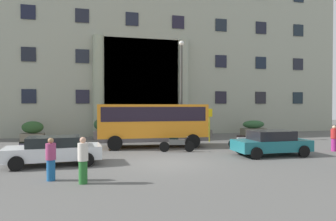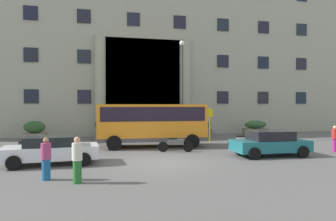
{
  "view_description": "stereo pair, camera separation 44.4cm",
  "coord_description": "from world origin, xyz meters",
  "px_view_note": "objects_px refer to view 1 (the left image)",
  "views": [
    {
      "loc": [
        -3.3,
        -13.79,
        2.76
      ],
      "look_at": [
        1.69,
        6.51,
        2.35
      ],
      "focal_mm": 32.2,
      "sensor_mm": 36.0,
      "label": 1
    },
    {
      "loc": [
        -2.87,
        -13.89,
        2.76
      ],
      "look_at": [
        1.69,
        6.51,
        2.35
      ],
      "focal_mm": 32.2,
      "sensor_mm": 36.0,
      "label": 2
    }
  ],
  "objects_px": {
    "scooter_by_planter": "(243,141)",
    "pedestrian_woman_with_bag": "(334,138)",
    "pedestrian_woman_dark_dress": "(83,160)",
    "lamppost_plaza_centre": "(181,82)",
    "white_taxi_kerbside": "(54,150)",
    "hedge_planter_east": "(254,128)",
    "pedestrian_man_red_shirt": "(51,159)",
    "bus_stop_sign": "(209,121)",
    "motorcycle_far_end": "(28,149)",
    "hedge_planter_far_east": "(33,131)",
    "hedge_planter_entrance_right": "(146,128)",
    "hedge_planter_entrance_left": "(104,129)",
    "motorcycle_near_kerb": "(176,144)",
    "hedge_planter_west": "(199,128)",
    "parked_estate_mid": "(271,143)",
    "orange_minibus": "(152,121)"
  },
  "relations": [
    {
      "from": "parked_estate_mid",
      "to": "pedestrian_woman_dark_dress",
      "type": "bearing_deg",
      "value": -159.24
    },
    {
      "from": "orange_minibus",
      "to": "lamppost_plaza_centre",
      "type": "distance_m",
      "value": 5.15
    },
    {
      "from": "hedge_planter_entrance_left",
      "to": "motorcycle_near_kerb",
      "type": "bearing_deg",
      "value": -63.03
    },
    {
      "from": "scooter_by_planter",
      "to": "pedestrian_woman_dark_dress",
      "type": "distance_m",
      "value": 11.36
    },
    {
      "from": "pedestrian_man_red_shirt",
      "to": "hedge_planter_east",
      "type": "bearing_deg",
      "value": -17.01
    },
    {
      "from": "hedge_planter_entrance_right",
      "to": "pedestrian_man_red_shirt",
      "type": "relative_size",
      "value": 1.15
    },
    {
      "from": "hedge_planter_entrance_left",
      "to": "hedge_planter_far_east",
      "type": "distance_m",
      "value": 5.28
    },
    {
      "from": "scooter_by_planter",
      "to": "pedestrian_woman_with_bag",
      "type": "xyz_separation_m",
      "value": [
        4.73,
        -2.22,
        0.31
      ]
    },
    {
      "from": "hedge_planter_entrance_left",
      "to": "pedestrian_man_red_shirt",
      "type": "height_order",
      "value": "hedge_planter_entrance_left"
    },
    {
      "from": "hedge_planter_entrance_left",
      "to": "white_taxi_kerbside",
      "type": "relative_size",
      "value": 0.4
    },
    {
      "from": "motorcycle_far_end",
      "to": "white_taxi_kerbside",
      "type": "bearing_deg",
      "value": -48.64
    },
    {
      "from": "parked_estate_mid",
      "to": "hedge_planter_entrance_left",
      "type": "bearing_deg",
      "value": 130.71
    },
    {
      "from": "hedge_planter_far_east",
      "to": "motorcycle_near_kerb",
      "type": "height_order",
      "value": "hedge_planter_far_east"
    },
    {
      "from": "scooter_by_planter",
      "to": "pedestrian_man_red_shirt",
      "type": "height_order",
      "value": "pedestrian_man_red_shirt"
    },
    {
      "from": "motorcycle_near_kerb",
      "to": "orange_minibus",
      "type": "bearing_deg",
      "value": 124.92
    },
    {
      "from": "bus_stop_sign",
      "to": "pedestrian_woman_dark_dress",
      "type": "height_order",
      "value": "bus_stop_sign"
    },
    {
      "from": "orange_minibus",
      "to": "hedge_planter_far_east",
      "type": "distance_m",
      "value": 9.86
    },
    {
      "from": "hedge_planter_west",
      "to": "scooter_by_planter",
      "type": "bearing_deg",
      "value": -86.19
    },
    {
      "from": "bus_stop_sign",
      "to": "hedge_planter_entrance_left",
      "type": "bearing_deg",
      "value": 154.16
    },
    {
      "from": "hedge_planter_entrance_left",
      "to": "lamppost_plaza_centre",
      "type": "distance_m",
      "value": 7.22
    },
    {
      "from": "white_taxi_kerbside",
      "to": "motorcycle_near_kerb",
      "type": "bearing_deg",
      "value": 15.45
    },
    {
      "from": "hedge_planter_far_east",
      "to": "pedestrian_man_red_shirt",
      "type": "xyz_separation_m",
      "value": [
        3.01,
        -13.05,
        0.05
      ]
    },
    {
      "from": "hedge_planter_entrance_left",
      "to": "lamppost_plaza_centre",
      "type": "xyz_separation_m",
      "value": [
        5.86,
        -2.1,
        3.66
      ]
    },
    {
      "from": "motorcycle_near_kerb",
      "to": "pedestrian_woman_with_bag",
      "type": "bearing_deg",
      "value": 1.08
    },
    {
      "from": "bus_stop_sign",
      "to": "pedestrian_man_red_shirt",
      "type": "height_order",
      "value": "bus_stop_sign"
    },
    {
      "from": "pedestrian_man_red_shirt",
      "to": "hedge_planter_entrance_left",
      "type": "bearing_deg",
      "value": 23.45
    },
    {
      "from": "bus_stop_sign",
      "to": "hedge_planter_far_east",
      "type": "height_order",
      "value": "bus_stop_sign"
    },
    {
      "from": "hedge_planter_west",
      "to": "pedestrian_man_red_shirt",
      "type": "xyz_separation_m",
      "value": [
        -10.15,
        -12.5,
        0.02
      ]
    },
    {
      "from": "bus_stop_sign",
      "to": "lamppost_plaza_centre",
      "type": "height_order",
      "value": "lamppost_plaza_centre"
    },
    {
      "from": "orange_minibus",
      "to": "pedestrian_woman_with_bag",
      "type": "height_order",
      "value": "orange_minibus"
    },
    {
      "from": "hedge_planter_west",
      "to": "pedestrian_woman_with_bag",
      "type": "relative_size",
      "value": 1.35
    },
    {
      "from": "white_taxi_kerbside",
      "to": "lamppost_plaza_centre",
      "type": "bearing_deg",
      "value": 38.9
    },
    {
      "from": "pedestrian_woman_dark_dress",
      "to": "lamppost_plaza_centre",
      "type": "xyz_separation_m",
      "value": [
        6.98,
        11.61,
        3.66
      ]
    },
    {
      "from": "white_taxi_kerbside",
      "to": "lamppost_plaza_centre",
      "type": "xyz_separation_m",
      "value": [
        8.4,
        7.89,
        3.8
      ]
    },
    {
      "from": "hedge_planter_entrance_right",
      "to": "scooter_by_planter",
      "type": "relative_size",
      "value": 0.94
    },
    {
      "from": "hedge_planter_far_east",
      "to": "motorcycle_far_end",
      "type": "distance_m",
      "value": 7.73
    },
    {
      "from": "hedge_planter_far_east",
      "to": "motorcycle_near_kerb",
      "type": "bearing_deg",
      "value": -40.12
    },
    {
      "from": "bus_stop_sign",
      "to": "motorcycle_far_end",
      "type": "distance_m",
      "value": 12.37
    },
    {
      "from": "motorcycle_near_kerb",
      "to": "lamppost_plaza_centre",
      "type": "distance_m",
      "value": 7.15
    },
    {
      "from": "bus_stop_sign",
      "to": "hedge_planter_east",
      "type": "relative_size",
      "value": 1.13
    },
    {
      "from": "parked_estate_mid",
      "to": "motorcycle_far_end",
      "type": "relative_size",
      "value": 2.03
    },
    {
      "from": "hedge_planter_west",
      "to": "motorcycle_far_end",
      "type": "bearing_deg",
      "value": -149.44
    },
    {
      "from": "hedge_planter_far_east",
      "to": "hedge_planter_entrance_left",
      "type": "bearing_deg",
      "value": -0.68
    },
    {
      "from": "hedge_planter_east",
      "to": "pedestrian_man_red_shirt",
      "type": "bearing_deg",
      "value": -140.38
    },
    {
      "from": "hedge_planter_far_east",
      "to": "pedestrian_woman_dark_dress",
      "type": "relative_size",
      "value": 1.0
    },
    {
      "from": "hedge_planter_west",
      "to": "parked_estate_mid",
      "type": "xyz_separation_m",
      "value": [
        0.69,
        -9.65,
        -0.06
      ]
    },
    {
      "from": "pedestrian_woman_dark_dress",
      "to": "lamppost_plaza_centre",
      "type": "height_order",
      "value": "lamppost_plaza_centre"
    },
    {
      "from": "hedge_planter_entrance_left",
      "to": "pedestrian_woman_dark_dress",
      "type": "relative_size",
      "value": 1.04
    },
    {
      "from": "orange_minibus",
      "to": "bus_stop_sign",
      "type": "bearing_deg",
      "value": 22.19
    },
    {
      "from": "hedge_planter_entrance_right",
      "to": "parked_estate_mid",
      "type": "bearing_deg",
      "value": -62.71
    }
  ]
}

